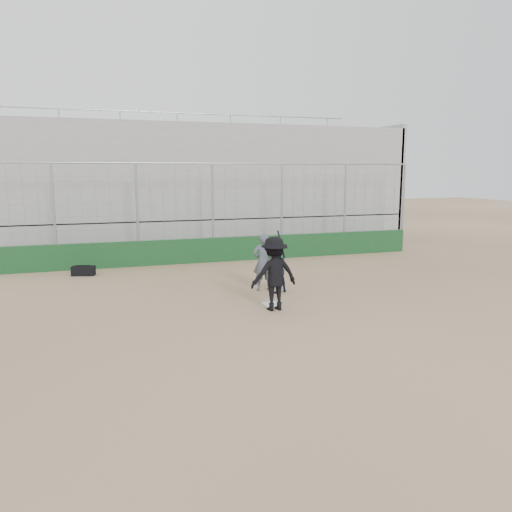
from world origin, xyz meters
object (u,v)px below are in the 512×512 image
object	(u,v)px
umpire	(263,265)
equipment_bag	(83,271)
catcher_crouched	(277,277)
batter_at_plate	(274,274)

from	to	relation	value
umpire	equipment_bag	distance (m)	6.81
umpire	equipment_bag	world-z (taller)	umpire
catcher_crouched	equipment_bag	distance (m)	7.31
batter_at_plate	equipment_bag	world-z (taller)	batter_at_plate
batter_at_plate	umpire	world-z (taller)	batter_at_plate
batter_at_plate	catcher_crouched	distance (m)	1.95
batter_at_plate	equipment_bag	bearing A→B (deg)	128.06
equipment_bag	catcher_crouched	bearing A→B (deg)	-38.86
batter_at_plate	umpire	bearing A→B (deg)	78.38
catcher_crouched	umpire	distance (m)	0.64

